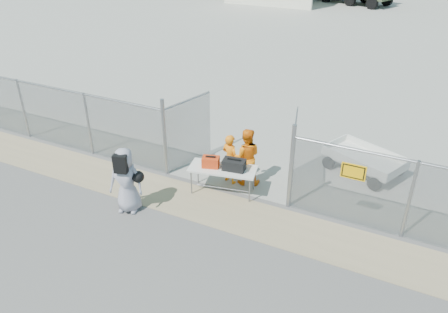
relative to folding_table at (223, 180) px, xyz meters
The scene contains 10 objects.
ground 1.88m from the folding_table, 91.27° to the right, with size 160.00×160.00×0.00m, color #424242.
dirt_strip 0.93m from the folding_table, 92.78° to the right, with size 44.00×1.60×0.01m, color #948460.
chain_link_fence 0.71m from the folding_table, 104.01° to the left, with size 40.00×0.20×2.20m, color gray, non-canonical shape.
folding_table is the anchor object (origin of this frame).
orange_bag 0.66m from the folding_table, 167.04° to the right, with size 0.48×0.32×0.30m, color red.
black_duffel 0.65m from the folding_table, 10.95° to the left, with size 0.64×0.37×0.31m, color black.
security_worker_left 0.72m from the folding_table, 95.60° to the left, with size 0.58×0.38×1.58m, color orange.
security_worker_right 0.99m from the folding_table, 63.12° to the left, with size 0.87×0.68×1.79m, color orange.
visitor 2.77m from the folding_table, 135.15° to the right, with size 0.92×0.60×1.88m, color gray.
utility_trailer 4.59m from the folding_table, 41.10° to the left, with size 3.06×1.58×0.74m, color silver, non-canonical shape.
Camera 1 is at (4.84, -7.81, 7.09)m, focal length 35.00 mm.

